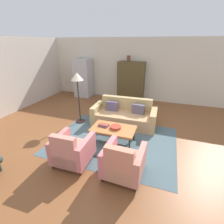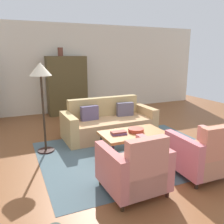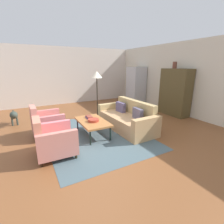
{
  "view_description": "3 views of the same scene",
  "coord_description": "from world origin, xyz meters",
  "px_view_note": "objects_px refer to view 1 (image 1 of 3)",
  "views": [
    {
      "loc": [
        1.18,
        -3.7,
        2.61
      ],
      "look_at": [
        -0.34,
        0.64,
        0.62
      ],
      "focal_mm": 26.12,
      "sensor_mm": 36.0,
      "label": 1
    },
    {
      "loc": [
        -2.14,
        -3.7,
        1.87
      ],
      "look_at": [
        -0.24,
        0.62,
        0.71
      ],
      "focal_mm": 38.06,
      "sensor_mm": 36.0,
      "label": 2
    },
    {
      "loc": [
        3.94,
        -1.54,
        1.91
      ],
      "look_at": [
        -0.05,
        0.62,
        0.61
      ],
      "focal_mm": 26.1,
      "sensor_mm": 36.0,
      "label": 3
    }
  ],
  "objects_px": {
    "couch": "(124,116)",
    "vase_tall": "(129,58)",
    "armchair_right": "(123,163)",
    "book_stack": "(104,125)",
    "refrigerator": "(83,78)",
    "floor_lamp": "(77,81)",
    "armchair_left": "(72,151)",
    "fruit_bowl": "(116,127)",
    "cabinet": "(131,82)",
    "coffee_table": "(113,129)"
  },
  "relations": [
    {
      "from": "couch",
      "to": "vase_tall",
      "type": "xyz_separation_m",
      "value": [
        -0.52,
        2.44,
        1.64
      ]
    },
    {
      "from": "armchair_right",
      "to": "book_stack",
      "type": "height_order",
      "value": "armchair_right"
    },
    {
      "from": "refrigerator",
      "to": "floor_lamp",
      "type": "height_order",
      "value": "refrigerator"
    },
    {
      "from": "armchair_left",
      "to": "vase_tall",
      "type": "distance_m",
      "value": 5.05
    },
    {
      "from": "fruit_bowl",
      "to": "refrigerator",
      "type": "bearing_deg",
      "value": 128.98
    },
    {
      "from": "floor_lamp",
      "to": "fruit_bowl",
      "type": "bearing_deg",
      "value": -27.12
    },
    {
      "from": "armchair_left",
      "to": "cabinet",
      "type": "distance_m",
      "value": 4.84
    },
    {
      "from": "armchair_left",
      "to": "couch",
      "type": "bearing_deg",
      "value": 73.9
    },
    {
      "from": "refrigerator",
      "to": "couch",
      "type": "bearing_deg",
      "value": -40.04
    },
    {
      "from": "couch",
      "to": "cabinet",
      "type": "xyz_separation_m",
      "value": [
        -0.37,
        2.45,
        0.61
      ]
    },
    {
      "from": "armchair_right",
      "to": "fruit_bowl",
      "type": "distance_m",
      "value": 1.29
    },
    {
      "from": "coffee_table",
      "to": "armchair_left",
      "type": "height_order",
      "value": "armchair_left"
    },
    {
      "from": "floor_lamp",
      "to": "couch",
      "type": "bearing_deg",
      "value": 14.51
    },
    {
      "from": "couch",
      "to": "fruit_bowl",
      "type": "bearing_deg",
      "value": 91.68
    },
    {
      "from": "couch",
      "to": "cabinet",
      "type": "height_order",
      "value": "cabinet"
    },
    {
      "from": "couch",
      "to": "armchair_left",
      "type": "height_order",
      "value": "armchair_left"
    },
    {
      "from": "book_stack",
      "to": "floor_lamp",
      "type": "bearing_deg",
      "value": 146.91
    },
    {
      "from": "armchair_right",
      "to": "fruit_bowl",
      "type": "height_order",
      "value": "armchair_right"
    },
    {
      "from": "armchair_left",
      "to": "armchair_right",
      "type": "distance_m",
      "value": 1.2
    },
    {
      "from": "book_stack",
      "to": "refrigerator",
      "type": "height_order",
      "value": "refrigerator"
    },
    {
      "from": "couch",
      "to": "cabinet",
      "type": "distance_m",
      "value": 2.55
    },
    {
      "from": "vase_tall",
      "to": "couch",
      "type": "bearing_deg",
      "value": -77.93
    },
    {
      "from": "coffee_table",
      "to": "fruit_bowl",
      "type": "bearing_deg",
      "value": -0.0
    },
    {
      "from": "couch",
      "to": "armchair_left",
      "type": "relative_size",
      "value": 2.41
    },
    {
      "from": "armchair_left",
      "to": "armchair_right",
      "type": "height_order",
      "value": "same"
    },
    {
      "from": "armchair_right",
      "to": "refrigerator",
      "type": "height_order",
      "value": "refrigerator"
    },
    {
      "from": "armchair_right",
      "to": "floor_lamp",
      "type": "bearing_deg",
      "value": 138.25
    },
    {
      "from": "couch",
      "to": "book_stack",
      "type": "distance_m",
      "value": 1.22
    },
    {
      "from": "couch",
      "to": "book_stack",
      "type": "relative_size",
      "value": 7.11
    },
    {
      "from": "book_stack",
      "to": "vase_tall",
      "type": "bearing_deg",
      "value": 93.73
    },
    {
      "from": "vase_tall",
      "to": "floor_lamp",
      "type": "bearing_deg",
      "value": -108.96
    },
    {
      "from": "refrigerator",
      "to": "floor_lamp",
      "type": "distance_m",
      "value": 3.06
    },
    {
      "from": "cabinet",
      "to": "couch",
      "type": "bearing_deg",
      "value": -81.35
    },
    {
      "from": "armchair_left",
      "to": "coffee_table",
      "type": "bearing_deg",
      "value": 60.97
    },
    {
      "from": "cabinet",
      "to": "vase_tall",
      "type": "relative_size",
      "value": 7.18
    },
    {
      "from": "coffee_table",
      "to": "armchair_left",
      "type": "distance_m",
      "value": 1.31
    },
    {
      "from": "coffee_table",
      "to": "floor_lamp",
      "type": "xyz_separation_m",
      "value": [
        -1.5,
        0.8,
        1.05
      ]
    },
    {
      "from": "couch",
      "to": "vase_tall",
      "type": "height_order",
      "value": "vase_tall"
    },
    {
      "from": "coffee_table",
      "to": "armchair_left",
      "type": "xyz_separation_m",
      "value": [
        -0.6,
        -1.17,
        -0.05
      ]
    },
    {
      "from": "book_stack",
      "to": "vase_tall",
      "type": "relative_size",
      "value": 1.19
    },
    {
      "from": "couch",
      "to": "armchair_left",
      "type": "distance_m",
      "value": 2.43
    },
    {
      "from": "cabinet",
      "to": "coffee_table",
      "type": "bearing_deg",
      "value": -84.11
    },
    {
      "from": "armchair_right",
      "to": "coffee_table",
      "type": "bearing_deg",
      "value": 118.6
    },
    {
      "from": "vase_tall",
      "to": "cabinet",
      "type": "bearing_deg",
      "value": 1.81
    },
    {
      "from": "coffee_table",
      "to": "fruit_bowl",
      "type": "relative_size",
      "value": 4.04
    },
    {
      "from": "book_stack",
      "to": "armchair_right",
      "type": "bearing_deg",
      "value": -53.05
    },
    {
      "from": "armchair_left",
      "to": "floor_lamp",
      "type": "height_order",
      "value": "floor_lamp"
    },
    {
      "from": "armchair_left",
      "to": "refrigerator",
      "type": "relative_size",
      "value": 0.48
    },
    {
      "from": "fruit_bowl",
      "to": "vase_tall",
      "type": "bearing_deg",
      "value": 99.24
    },
    {
      "from": "coffee_table",
      "to": "cabinet",
      "type": "distance_m",
      "value": 3.69
    }
  ]
}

